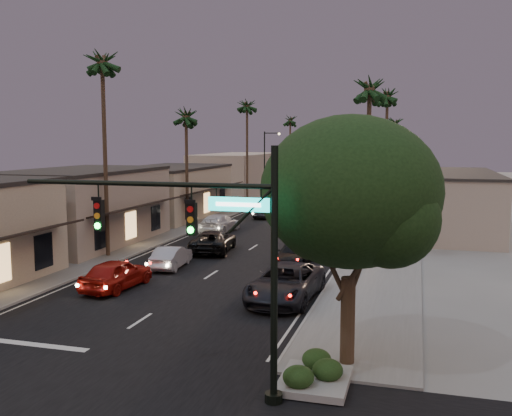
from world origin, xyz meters
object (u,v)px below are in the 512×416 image
Objects in this scene: traffic_signal at (213,235)px; oncoming_pickup at (213,241)px; palm_far at (290,118)px; palm_rc at (395,120)px; streetlight_left at (267,161)px; curbside_black at (294,254)px; palm_lb at (102,57)px; corner_tree at (352,198)px; arch at (334,157)px; palm_lc at (186,112)px; oncoming_silver at (171,257)px; streetlight_right at (369,167)px; palm_ra at (370,82)px; palm_ld at (247,103)px; palm_rb at (388,92)px; curbside_near at (286,283)px; oncoming_red at (117,274)px.

oncoming_pickup is (-7.96, 21.62, -4.30)m from traffic_signal.
palm_rc is at bearing -39.64° from palm_far.
streetlight_left is 36.88m from curbside_black.
streetlight_left is 0.59× the size of palm_lb.
palm_far is at bearing 104.14° from corner_tree.
palm_lc reaches higher than arch.
oncoming_silver is (-11.64, -43.88, -9.78)m from palm_rc.
streetlight_right is 0.68× the size of palm_ra.
streetlight_left reaches higher than oncoming_pickup.
palm_lb reaches higher than palm_lc.
streetlight_right is 21.94m from palm_ra.
palm_ld is at bearing 114.86° from curbside_black.
palm_rb is 2.24× the size of curbside_near.
streetlight_right is 0.63× the size of palm_ld.
corner_tree is 0.58× the size of arch.
palm_lb reaches higher than traffic_signal.
oncoming_red is at bearing -93.88° from arch.
curbside_near is at bearing 143.57° from oncoming_silver.
arch is 1.07× the size of palm_rb.
arch is at bearing 60.17° from palm_ld.
corner_tree reaches higher than oncoming_silver.
oncoming_red is 11.10m from oncoming_pickup.
oncoming_silver is (5.56, -34.88, -11.72)m from palm_ld.
palm_rc is (17.20, 28.00, 0.00)m from palm_lc.
palm_lc reaches higher than curbside_near.
oncoming_silver is (3.88, -37.88, -4.64)m from streetlight_left.
palm_ld reaches higher than streetlight_right.
curbside_black is at bearing -128.45° from oncoming_red.
curbside_near is at bearing -84.35° from arch.
palm_lc is (-14.29, 32.00, 5.39)m from traffic_signal.
oncoming_red is at bearing -142.78° from palm_ra.
palm_far is at bearing -90.13° from oncoming_silver.
palm_lc is 19.07m from palm_rb.
traffic_signal is at bearing -79.30° from palm_far.
corner_tree is 0.62× the size of palm_rb.
palm_far is at bearing 136.05° from arch.
corner_tree is 37.64m from streetlight_right.
palm_far is at bearing 114.76° from streetlight_right.
oncoming_red reaches higher than oncoming_silver.
streetlight_left is at bearing 109.16° from curbside_near.
curbside_near is at bearing -93.68° from palm_rc.
traffic_signal is 5.20m from corner_tree.
palm_rb is (15.52, -14.00, 7.09)m from streetlight_left.
oncoming_silver is (-11.64, -23.88, -11.72)m from palm_rb.
traffic_signal is 21.19m from palm_ra.
palm_rc is 50.03m from curbside_near.
curbside_black is (-1.53, 19.13, -4.39)m from traffic_signal.
palm_lc is 19.46m from oncoming_silver.
palm_lc is 27.02m from curbside_near.
traffic_signal is 0.56× the size of arch.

